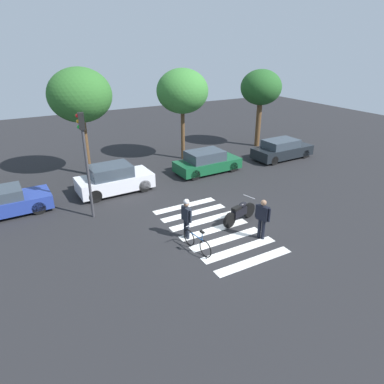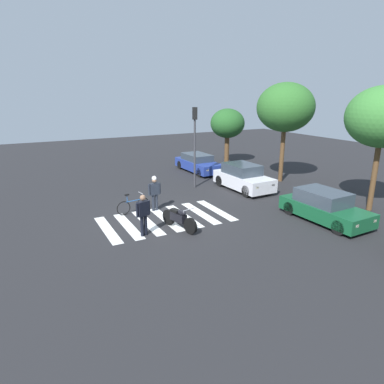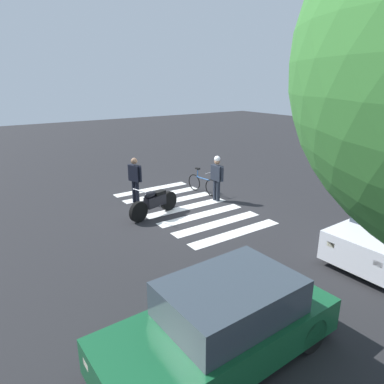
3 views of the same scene
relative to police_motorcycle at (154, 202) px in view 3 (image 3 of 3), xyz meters
The scene contains 8 objects.
ground_plane 1.42m from the police_motorcycle, behind, with size 60.00×60.00×0.00m, color #232326.
police_motorcycle is the anchor object (origin of this frame).
leaning_bicycle 3.03m from the police_motorcycle, 158.82° to the right, with size 0.46×1.70×1.00m.
officer_on_foot 2.75m from the police_motorcycle, behind, with size 0.25×0.66×1.75m.
officer_by_motorcycle 1.64m from the police_motorcycle, 91.98° to the right, with size 0.35×0.66×1.73m.
crosswalk_stripes 1.42m from the police_motorcycle, behind, with size 3.31×5.85×0.01m.
car_green_compact 6.60m from the police_motorcycle, 71.22° to the left, with size 4.10×1.84×1.38m.
traffic_light_pole 7.24m from the police_motorcycle, 146.34° to the left, with size 0.35×0.28×4.79m.
Camera 3 is at (6.53, 9.88, 4.42)m, focal length 32.49 mm.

